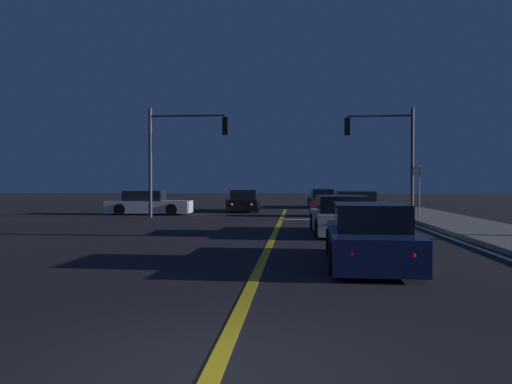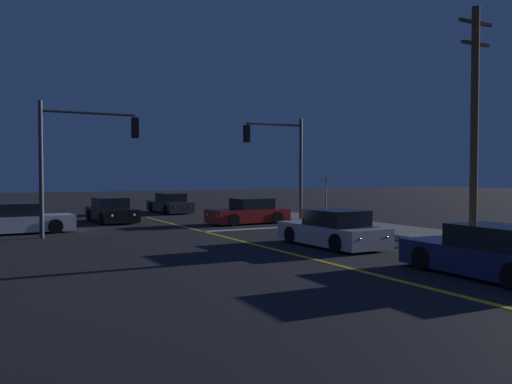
# 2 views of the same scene
# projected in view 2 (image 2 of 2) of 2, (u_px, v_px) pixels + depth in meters

# --- Properties ---
(sidewalk_right) EXTENTS (3.20, 38.70, 0.15)m
(sidewalk_right) POSITION_uv_depth(u_px,v_px,m) (490.00, 243.00, 19.43)
(sidewalk_right) COLOR slate
(sidewalk_right) RESTS_ON ground
(lane_line_center) EXTENTS (0.20, 36.55, 0.01)m
(lane_line_center) POSITION_uv_depth(u_px,v_px,m) (321.00, 261.00, 15.88)
(lane_line_center) COLOR gold
(lane_line_center) RESTS_ON ground
(lane_line_edge_right) EXTENTS (0.16, 36.55, 0.01)m
(lane_line_edge_right) POSITION_uv_depth(u_px,v_px,m) (454.00, 248.00, 18.56)
(lane_line_edge_right) COLOR silver
(lane_line_edge_right) RESTS_ON ground
(stop_bar) EXTENTS (5.96, 0.50, 0.01)m
(stop_bar) POSITION_uv_depth(u_px,v_px,m) (261.00, 228.00, 25.44)
(stop_bar) COLOR silver
(stop_bar) RESTS_ON ground
(car_mid_block_black) EXTENTS (2.10, 4.42, 1.34)m
(car_mid_block_black) POSITION_uv_depth(u_px,v_px,m) (111.00, 211.00, 28.94)
(car_mid_block_black) COLOR black
(car_mid_block_black) RESTS_ON ground
(car_distant_tail_white) EXTENTS (4.71, 1.93, 1.34)m
(car_distant_tail_white) POSITION_uv_depth(u_px,v_px,m) (16.00, 220.00, 23.28)
(car_distant_tail_white) COLOR silver
(car_distant_tail_white) RESTS_ON ground
(car_following_oncoming_red) EXTENTS (4.36, 2.08, 1.34)m
(car_following_oncoming_red) POSITION_uv_depth(u_px,v_px,m) (249.00, 213.00, 28.02)
(car_following_oncoming_red) COLOR maroon
(car_following_oncoming_red) RESTS_ON ground
(car_lead_oncoming_silver) EXTENTS (2.04, 4.53, 1.34)m
(car_lead_oncoming_silver) POSITION_uv_depth(u_px,v_px,m) (333.00, 230.00, 19.16)
(car_lead_oncoming_silver) COLOR #B2B5BA
(car_lead_oncoming_silver) RESTS_ON ground
(car_side_waiting_charcoal) EXTENTS (1.94, 4.76, 1.34)m
(car_side_waiting_charcoal) POSITION_uv_depth(u_px,v_px,m) (170.00, 204.00, 35.94)
(car_side_waiting_charcoal) COLOR #2D2D33
(car_side_waiting_charcoal) RESTS_ON ground
(car_far_approaching_navy) EXTENTS (1.95, 4.74, 1.34)m
(car_far_approaching_navy) POSITION_uv_depth(u_px,v_px,m) (489.00, 254.00, 13.41)
(car_far_approaching_navy) COLOR navy
(car_far_approaching_navy) RESTS_ON ground
(traffic_signal_near_right) EXTENTS (3.58, 0.28, 5.69)m
(traffic_signal_near_right) POSITION_uv_depth(u_px,v_px,m) (281.00, 153.00, 28.52)
(traffic_signal_near_right) COLOR #38383D
(traffic_signal_near_right) RESTS_ON ground
(traffic_signal_far_left) EXTENTS (4.13, 0.28, 5.62)m
(traffic_signal_far_left) POSITION_uv_depth(u_px,v_px,m) (79.00, 147.00, 22.23)
(traffic_signal_far_left) COLOR #38383D
(traffic_signal_far_left) RESTS_ON ground
(utility_pole_right) EXTENTS (1.75, 0.30, 9.02)m
(utility_pole_right) POSITION_uv_depth(u_px,v_px,m) (474.00, 120.00, 20.30)
(utility_pole_right) COLOR #4C3823
(utility_pole_right) RESTS_ON ground
(street_sign_corner) EXTENTS (0.56, 0.10, 2.59)m
(street_sign_corner) POSITION_uv_depth(u_px,v_px,m) (326.00, 192.00, 26.57)
(street_sign_corner) COLOR slate
(street_sign_corner) RESTS_ON ground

